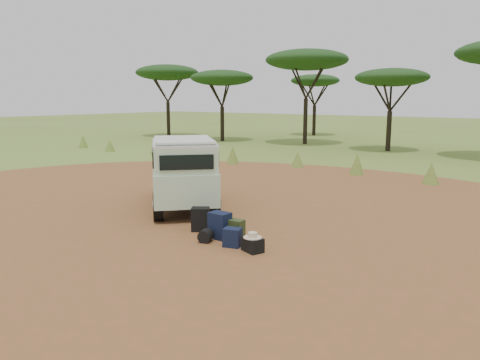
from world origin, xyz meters
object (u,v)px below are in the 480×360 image
Objects in this scene: backpack_olive at (236,230)px; walking_staff at (157,168)px; hard_case at (253,245)px; safari_vehicle at (183,174)px; backpack_navy at (220,226)px; duffel_navy at (232,238)px; backpack_black at (200,219)px.

walking_staff is at bearing 149.84° from backpack_olive.
walking_staff is 7.04m from hard_case.
safari_vehicle reaches higher than backpack_navy.
hard_case is at bearing -18.11° from duffel_navy.
hard_case is at bearing 15.27° from safari_vehicle.
walking_staff reaches higher than duffel_navy.
walking_staff reaches higher than backpack_black.
safari_vehicle is 6.89× the size of backpack_navy.
safari_vehicle is at bearing 150.04° from backpack_olive.
backpack_navy reaches higher than hard_case.
backpack_navy is 1.17m from hard_case.
backpack_black is 1.33× the size of hard_case.
hard_case is (0.53, -0.01, -0.05)m from duffel_navy.
backpack_olive is at bearing 100.90° from duffel_navy.
safari_vehicle is at bearing -97.22° from walking_staff.
walking_staff is 6.56m from duffel_navy.
backpack_navy is 0.67m from duffel_navy.
backpack_olive is 1.15× the size of duffel_navy.
backpack_black reaches higher than hard_case.
safari_vehicle is at bearing 132.18° from duffel_navy.
backpack_olive is at bearing 15.91° from safari_vehicle.
backpack_black is at bearing 167.13° from backpack_navy.
hard_case is (0.75, -0.44, -0.08)m from backpack_olive.
duffel_navy is at bearing 11.82° from safari_vehicle.
walking_staff reaches higher than backpack_navy.
safari_vehicle is 2.60m from backpack_black.
hard_case is (1.11, -0.32, -0.15)m from backpack_navy.
backpack_black is at bearing 142.96° from duffel_navy.
backpack_navy is at bearing -175.99° from hard_case.
backpack_navy reaches higher than duffel_navy.
backpack_black is at bearing -101.95° from walking_staff.
backpack_olive is (5.45, -2.83, -0.55)m from walking_staff.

